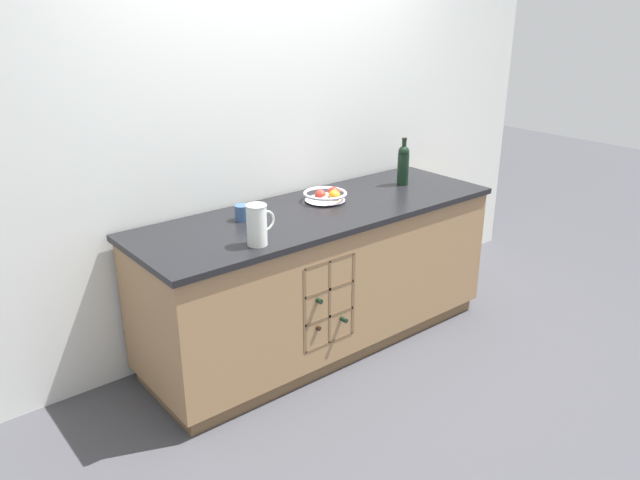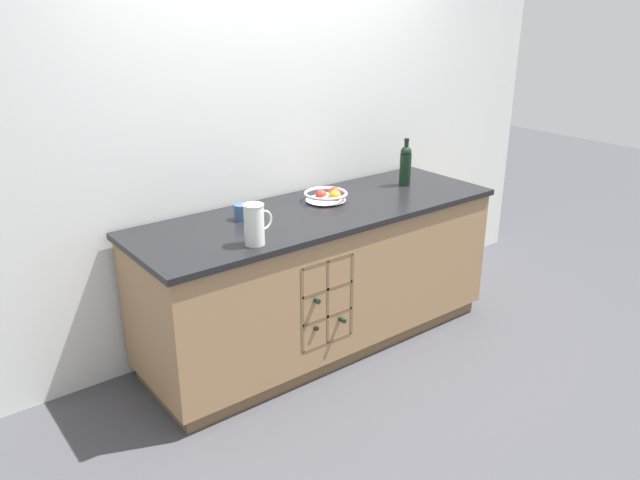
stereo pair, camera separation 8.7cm
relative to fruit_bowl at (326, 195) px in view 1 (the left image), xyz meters
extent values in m
plane|color=#424247|center=(-0.12, -0.09, -0.93)|extent=(14.00, 14.00, 0.00)
cube|color=silver|center=(-0.12, 0.33, 0.35)|extent=(4.64, 0.06, 2.55)
cube|color=brown|center=(-0.12, -0.09, -0.88)|extent=(2.18, 0.65, 0.09)
cube|color=#99724C|center=(-0.12, -0.09, -0.46)|extent=(2.24, 0.71, 0.76)
cube|color=black|center=(-0.12, -0.09, -0.06)|extent=(2.28, 0.75, 0.03)
cube|color=brown|center=(-0.34, -0.35, -0.45)|extent=(0.35, 0.01, 0.50)
cube|color=brown|center=(-0.52, -0.40, -0.45)|extent=(0.02, 0.10, 0.50)
cube|color=brown|center=(-0.17, -0.40, -0.45)|extent=(0.02, 0.10, 0.50)
cube|color=brown|center=(-0.34, -0.40, -0.70)|extent=(0.35, 0.10, 0.02)
cube|color=brown|center=(-0.34, -0.40, -0.53)|extent=(0.35, 0.10, 0.02)
cube|color=brown|center=(-0.34, -0.40, -0.36)|extent=(0.35, 0.10, 0.02)
cube|color=brown|center=(-0.34, -0.40, -0.19)|extent=(0.35, 0.10, 0.02)
cube|color=brown|center=(-0.34, -0.40, -0.45)|extent=(0.02, 0.10, 0.50)
cylinder|color=black|center=(-0.43, -0.29, -0.57)|extent=(0.07, 0.19, 0.07)
cylinder|color=black|center=(-0.43, -0.42, -0.57)|extent=(0.03, 0.08, 0.03)
cylinder|color=black|center=(-0.26, -0.31, -0.57)|extent=(0.07, 0.20, 0.07)
cylinder|color=black|center=(-0.26, -0.45, -0.57)|extent=(0.03, 0.09, 0.03)
cylinder|color=black|center=(-0.43, -0.29, -0.40)|extent=(0.08, 0.20, 0.08)
cylinder|color=black|center=(-0.43, -0.44, -0.40)|extent=(0.03, 0.09, 0.03)
cylinder|color=silver|center=(0.00, 0.00, -0.03)|extent=(0.12, 0.12, 0.01)
cone|color=silver|center=(0.00, 0.00, 0.00)|extent=(0.25, 0.25, 0.05)
torus|color=silver|center=(0.00, 0.00, 0.01)|extent=(0.27, 0.27, 0.02)
sphere|color=red|center=(-0.03, 0.01, 0.00)|extent=(0.07, 0.07, 0.07)
sphere|color=red|center=(0.06, 0.00, 0.01)|extent=(0.08, 0.08, 0.08)
sphere|color=orange|center=(0.02, -0.06, 0.00)|extent=(0.07, 0.07, 0.07)
cylinder|color=silver|center=(-0.73, -0.34, 0.07)|extent=(0.10, 0.10, 0.21)
torus|color=silver|center=(-0.73, -0.34, 0.17)|extent=(0.11, 0.11, 0.01)
torus|color=silver|center=(-0.67, -0.34, 0.08)|extent=(0.11, 0.01, 0.11)
cylinder|color=#385684|center=(-0.58, 0.03, 0.00)|extent=(0.09, 0.09, 0.09)
torus|color=#385684|center=(-0.54, 0.03, 0.01)|extent=(0.07, 0.01, 0.07)
cylinder|color=black|center=(0.63, -0.03, 0.07)|extent=(0.08, 0.08, 0.21)
sphere|color=black|center=(0.63, -0.03, 0.18)|extent=(0.07, 0.07, 0.07)
cylinder|color=black|center=(0.63, -0.03, 0.22)|extent=(0.03, 0.03, 0.09)
cylinder|color=black|center=(0.63, -0.03, 0.27)|extent=(0.03, 0.03, 0.01)
camera|label=1|loc=(-2.32, -2.79, 1.12)|focal=35.00mm
camera|label=2|loc=(-2.25, -2.85, 1.12)|focal=35.00mm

